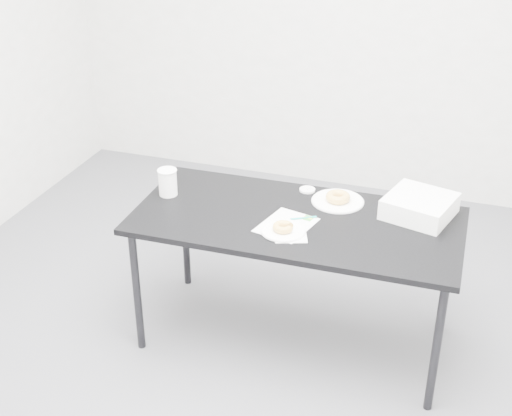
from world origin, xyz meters
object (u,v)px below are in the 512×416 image
(plate_far, at_px, (338,201))
(coffee_cup, at_px, (168,182))
(scorecard, at_px, (286,225))
(pen, at_px, (303,218))
(donut_near, at_px, (283,227))
(bakery_box, at_px, (419,206))
(plate_near, at_px, (283,231))
(table, at_px, (297,228))
(donut_far, at_px, (338,197))

(plate_far, distance_m, coffee_cup, 0.84)
(scorecard, height_order, coffee_cup, coffee_cup)
(pen, bearing_deg, donut_near, -140.52)
(bakery_box, bearing_deg, coffee_cup, -156.38)
(plate_near, bearing_deg, table, 80.00)
(pen, xyz_separation_m, plate_near, (-0.06, -0.14, -0.00))
(pen, height_order, coffee_cup, coffee_cup)
(donut_far, xyz_separation_m, coffee_cup, (-0.82, -0.19, 0.04))
(coffee_cup, bearing_deg, scorecard, -9.87)
(plate_near, bearing_deg, donut_far, 65.05)
(table, height_order, plate_far, plate_far)
(plate_near, distance_m, plate_far, 0.40)
(plate_far, bearing_deg, coffee_cup, -166.93)
(plate_near, xyz_separation_m, donut_near, (0.00, -0.00, 0.02))
(table, xyz_separation_m, pen, (0.03, 0.00, 0.06))
(plate_far, bearing_deg, bakery_box, -1.80)
(plate_far, bearing_deg, table, -122.91)
(table, distance_m, pen, 0.07)
(scorecard, relative_size, plate_near, 1.31)
(donut_near, bearing_deg, table, 80.00)
(donut_near, relative_size, plate_far, 0.38)
(pen, height_order, bakery_box, bakery_box)
(plate_near, xyz_separation_m, coffee_cup, (-0.65, 0.17, 0.06))
(plate_far, height_order, bakery_box, bakery_box)
(plate_near, relative_size, bakery_box, 0.71)
(donut_near, bearing_deg, donut_far, 65.05)
(table, bearing_deg, scorecard, -110.32)
(scorecard, distance_m, donut_near, 0.07)
(pen, distance_m, plate_near, 0.15)
(pen, relative_size, bakery_box, 0.43)
(table, bearing_deg, plate_near, -100.79)
(table, relative_size, donut_near, 15.95)
(plate_near, xyz_separation_m, donut_far, (0.17, 0.37, 0.02))
(pen, bearing_deg, plate_far, 33.60)
(plate_near, bearing_deg, bakery_box, 32.10)
(scorecard, distance_m, plate_far, 0.35)
(scorecard, height_order, pen, pen)
(scorecard, bearing_deg, plate_far, 74.06)
(plate_far, xyz_separation_m, bakery_box, (0.39, -0.01, 0.05))
(donut_far, bearing_deg, bakery_box, -1.80)
(donut_near, bearing_deg, bakery_box, 32.10)
(coffee_cup, bearing_deg, plate_far, 13.07)
(donut_near, bearing_deg, scorecard, 92.86)
(scorecard, xyz_separation_m, bakery_box, (0.57, 0.29, 0.05))
(donut_near, bearing_deg, coffee_cup, 164.96)
(plate_near, xyz_separation_m, plate_far, (0.17, 0.37, -0.00))
(coffee_cup, bearing_deg, pen, -2.58)
(donut_near, distance_m, coffee_cup, 0.67)
(table, bearing_deg, pen, 2.74)
(donut_near, relative_size, coffee_cup, 0.71)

